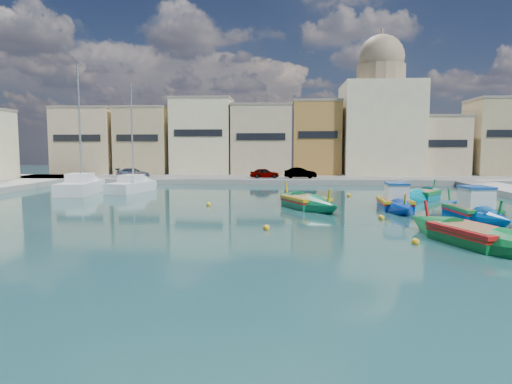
% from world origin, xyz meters
% --- Properties ---
extents(ground, '(160.00, 160.00, 0.00)m').
position_xyz_m(ground, '(0.00, 0.00, 0.00)').
color(ground, '#133339').
rests_on(ground, ground).
extents(north_quay, '(80.00, 8.00, 0.60)m').
position_xyz_m(north_quay, '(0.00, 32.00, 0.30)').
color(north_quay, gray).
rests_on(north_quay, ground).
extents(north_townhouses, '(83.20, 7.87, 10.19)m').
position_xyz_m(north_townhouses, '(6.68, 39.36, 5.00)').
color(north_townhouses, '#C4AF88').
rests_on(north_townhouses, ground).
extents(church_block, '(10.00, 10.00, 19.10)m').
position_xyz_m(church_block, '(10.00, 40.00, 8.41)').
color(church_block, beige).
rests_on(church_block, ground).
extents(parked_cars, '(23.82, 1.99, 1.24)m').
position_xyz_m(parked_cars, '(-9.53, 30.50, 1.19)').
color(parked_cars, '#4C1919').
rests_on(parked_cars, north_quay).
extents(luzzu_turquoise_cabin, '(2.31, 8.93, 2.84)m').
position_xyz_m(luzzu_turquoise_cabin, '(5.07, 9.07, 0.34)').
color(luzzu_turquoise_cabin, '#002DA4').
rests_on(luzzu_turquoise_cabin, ground).
extents(luzzu_blue_cabin, '(2.76, 8.72, 3.04)m').
position_xyz_m(luzzu_blue_cabin, '(8.52, 4.74, 0.37)').
color(luzzu_blue_cabin, '#004CAA').
rests_on(luzzu_blue_cabin, ground).
extents(luzzu_cyan_mid, '(6.48, 8.13, 2.51)m').
position_xyz_m(luzzu_cyan_mid, '(8.70, 15.26, 0.26)').
color(luzzu_cyan_mid, '#00819A').
rests_on(luzzu_cyan_mid, ground).
extents(luzzu_green, '(5.78, 8.74, 2.72)m').
position_xyz_m(luzzu_green, '(-1.06, 9.19, 0.29)').
color(luzzu_green, '#0A6F43').
rests_on(luzzu_green, ground).
extents(luzzu_blue_south, '(5.23, 9.62, 2.73)m').
position_xyz_m(luzzu_blue_south, '(5.83, -2.48, 0.28)').
color(luzzu_blue_south, '#0A6E30').
rests_on(luzzu_blue_south, ground).
extents(yacht_north, '(3.80, 8.45, 10.90)m').
position_xyz_m(yacht_north, '(-16.71, 20.94, 0.43)').
color(yacht_north, white).
rests_on(yacht_north, ground).
extents(yacht_midnorth, '(3.51, 9.02, 12.48)m').
position_xyz_m(yacht_midnorth, '(-21.25, 19.09, 0.49)').
color(yacht_midnorth, white).
rests_on(yacht_midnorth, ground).
extents(mooring_buoys, '(23.97, 19.70, 0.36)m').
position_xyz_m(mooring_buoys, '(2.26, 4.68, 0.08)').
color(mooring_buoys, yellow).
rests_on(mooring_buoys, ground).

